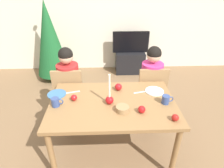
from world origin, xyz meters
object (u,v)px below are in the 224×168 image
tv (131,42)px  person_right_child (150,86)px  dining_table (113,108)px  plate_left (57,94)px  plate_right (154,91)px  apple_by_left_plate (74,98)px  candle_centerpiece (109,98)px  tv_stand (130,62)px  chair_right (150,91)px  mug_right (166,100)px  apple_near_candle (175,118)px  christmas_tree (49,39)px  mug_left (56,102)px  person_left_child (70,88)px  chair_left (70,92)px  apple_far_edge (118,87)px  bowl_walnuts (122,109)px  apple_by_right_mug (142,109)px

tv → person_right_child: bearing=-87.0°
dining_table → plate_left: 0.69m
plate_right → apple_by_left_plate: bearing=-171.1°
tv → candle_centerpiece: 2.38m
candle_centerpiece → plate_left: bearing=161.7°
tv_stand → plate_right: 2.16m
chair_right → apple_by_left_plate: size_ratio=12.75×
dining_table → mug_right: size_ratio=10.89×
chair_right → apple_near_candle: (0.01, -0.94, 0.27)m
christmas_tree → apple_by_left_plate: size_ratio=24.01×
tv_stand → candle_centerpiece: size_ratio=1.78×
plate_right → mug_left: 1.16m
tv_stand → mug_left: 2.65m
candle_centerpiece → plate_right: 0.60m
dining_table → candle_centerpiece: bearing=-149.2°
mug_left → apple_by_left_plate: 0.21m
person_left_child → chair_left: bearing=-90.0°
chair_left → chair_right: size_ratio=1.00×
person_left_child → tv_stand: size_ratio=1.83×
apple_by_left_plate → tv_stand: bearing=67.6°
plate_left → plate_right: size_ratio=0.98×
apple_far_edge → bowl_walnuts: bearing=-88.1°
person_right_child → tv: 1.67m
person_left_child → candle_centerpiece: person_left_child is taller
plate_right → mug_left: size_ratio=1.71×
plate_right → bowl_walnuts: 0.56m
person_right_child → mug_right: size_ratio=9.11×
person_right_child → mug_right: (0.00, -0.68, 0.23)m
tv_stand → person_right_child: bearing=-87.0°
christmas_tree → candle_centerpiece: (1.14, -2.05, -0.05)m
mug_right → apple_by_right_mug: size_ratio=1.65×
person_left_child → christmas_tree: (-0.58, 1.39, 0.31)m
mug_right → apple_by_left_plate: mug_right is taller
dining_table → apple_near_candle: apple_near_candle is taller
dining_table → apple_by_left_plate: 0.45m
person_left_child → plate_left: bearing=-97.8°
apple_near_candle → apple_by_right_mug: size_ratio=0.91×
tv → apple_near_candle: (0.10, -2.63, 0.08)m
plate_left → mug_right: size_ratio=1.70×
apple_by_right_mug → apple_far_edge: apple_far_edge is taller
dining_table → mug_right: bearing=-3.9°
mug_right → apple_by_right_mug: 0.33m
dining_table → chair_left: size_ratio=1.56×
chair_left → plate_left: size_ratio=4.13×
apple_near_candle → person_left_child: bearing=140.7°
tv → apple_far_edge: (-0.41, -2.04, 0.08)m
dining_table → mug_left: mug_left is taller
candle_centerpiece → mug_left: candle_centerpiece is taller
plate_left → chair_left: bearing=81.6°
person_left_child → person_right_child: bearing=0.0°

